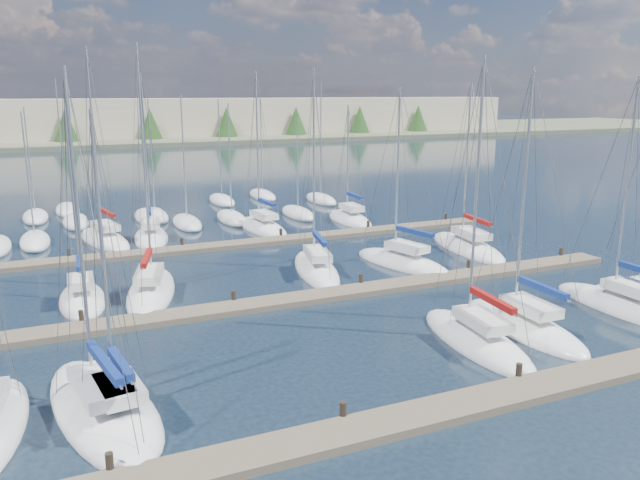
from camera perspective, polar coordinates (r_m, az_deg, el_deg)
name	(u,v)px	position (r m, az deg, el deg)	size (l,w,h in m)	color
ground	(165,191)	(77.33, -13.95, 4.37)	(400.00, 400.00, 0.00)	#1B2937
dock_near	(450,409)	(24.53, 11.79, -14.86)	(44.00, 1.93, 1.10)	#6B5E4C
dock_mid	(306,298)	(35.83, -1.31, -5.31)	(44.00, 1.93, 1.10)	#6B5E4C
dock_far	(236,244)	(48.56, -7.66, -0.40)	(44.00, 1.93, 1.10)	#6B5E4C
sailboat_l	(402,262)	(43.39, 7.54, -2.03)	(4.81, 8.78, 12.69)	white
sailboat_i	(151,291)	(38.24, -15.18, -4.51)	(4.89, 9.67, 15.04)	white
sailboat_p	(262,227)	(54.31, -5.29, 1.18)	(3.36, 8.49, 14.05)	white
sailboat_e	(523,326)	(33.23, 18.11, -7.48)	(2.98, 8.61, 13.55)	white
sailboat_c	(119,414)	(24.72, -17.87, -14.94)	(3.47, 7.23, 11.86)	white
sailboat_k	(316,269)	(41.40, -0.34, -2.66)	(4.39, 9.48, 13.85)	white
sailboat_f	(625,308)	(38.03, 26.11, -5.57)	(2.68, 9.29, 13.18)	white
sailboat_n	(105,239)	(52.52, -19.08, 0.07)	(4.50, 9.20, 15.74)	white
sailboat_o	(151,237)	(52.18, -15.19, 0.26)	(3.70, 7.63, 13.81)	white
sailboat_b	(100,409)	(25.33, -19.44, -14.38)	(4.62, 10.13, 13.27)	white
sailboat_q	(350,219)	(57.60, 2.75, 1.91)	(3.04, 7.74, 11.22)	white
sailboat_m	(467,247)	(48.51, 13.33, -0.64)	(4.22, 9.91, 13.20)	white
sailboat_h	(82,300)	(37.89, -20.90, -5.12)	(2.75, 6.69, 11.42)	white
sailboat_d	(476,340)	(30.83, 14.09, -8.85)	(3.47, 8.80, 13.98)	white
distant_boats	(150,215)	(60.80, -15.27, 2.18)	(36.93, 20.75, 13.30)	#9EA0A5
shoreline	(38,110)	(165.17, -24.40, 10.80)	(400.00, 60.00, 38.00)	#666B51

